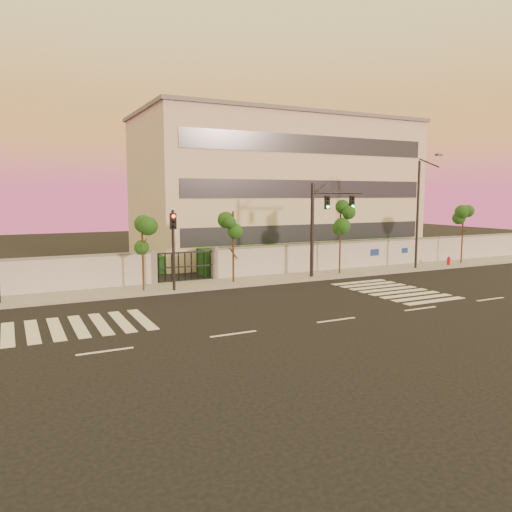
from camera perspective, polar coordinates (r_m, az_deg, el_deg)
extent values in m
plane|color=black|center=(22.63, 9.16, -7.25)|extent=(120.00, 120.00, 0.00)
cube|color=gray|center=(31.54, -2.03, -2.98)|extent=(60.00, 3.00, 0.15)
cube|color=#ACAEB3|center=(40.69, 15.96, 0.33)|extent=(31.00, 0.30, 2.00)
cube|color=slate|center=(40.59, 16.01, 1.81)|extent=(31.00, 0.36, 0.12)
cube|color=slate|center=(31.11, -11.61, -1.34)|extent=(0.35, 0.35, 2.20)
cube|color=slate|center=(32.36, -4.75, -0.91)|extent=(0.35, 0.35, 2.20)
cube|color=#0F3414|center=(39.26, 7.54, 0.15)|extent=(20.00, 2.00, 1.80)
cube|color=#0F3414|center=(36.48, -10.59, -0.90)|extent=(6.00, 1.50, 1.20)
cube|color=beige|center=(45.39, 2.29, 7.57)|extent=(24.00, 12.00, 12.00)
cube|color=#262D38|center=(40.33, 6.40, 2.63)|extent=(22.00, 0.08, 1.40)
cube|color=#262D38|center=(40.22, 6.46, 7.61)|extent=(22.00, 0.08, 1.40)
cube|color=#262D38|center=(40.41, 6.53, 12.58)|extent=(22.00, 0.08, 1.40)
cube|color=slate|center=(45.86, 2.33, 15.22)|extent=(24.40, 12.40, 0.30)
cube|color=silver|center=(22.46, -26.52, -7.99)|extent=(0.50, 4.00, 0.02)
cube|color=silver|center=(22.47, -24.21, -7.86)|extent=(0.50, 4.00, 0.02)
cube|color=silver|center=(22.52, -21.90, -7.72)|extent=(0.50, 4.00, 0.02)
cube|color=silver|center=(22.60, -19.61, -7.57)|extent=(0.50, 4.00, 0.02)
cube|color=silver|center=(22.71, -17.34, -7.41)|extent=(0.50, 4.00, 0.02)
cube|color=silver|center=(22.86, -15.09, -7.23)|extent=(0.50, 4.00, 0.02)
cube|color=silver|center=(23.05, -12.89, -7.05)|extent=(0.50, 4.00, 0.02)
cube|color=silver|center=(27.89, 19.75, -4.85)|extent=(4.00, 0.50, 0.02)
cube|color=silver|center=(28.50, 18.44, -4.55)|extent=(4.00, 0.50, 0.02)
cube|color=silver|center=(29.13, 17.19, -4.26)|extent=(4.00, 0.50, 0.02)
cube|color=silver|center=(29.77, 16.00, -3.97)|extent=(4.00, 0.50, 0.02)
cube|color=silver|center=(30.43, 14.85, -3.70)|extent=(4.00, 0.50, 0.02)
cube|color=silver|center=(31.10, 13.75, -3.44)|extent=(4.00, 0.50, 0.02)
cube|color=silver|center=(31.77, 12.71, -3.19)|extent=(4.00, 0.50, 0.02)
cube|color=silver|center=(32.46, 11.70, -2.95)|extent=(4.00, 0.50, 0.02)
cube|color=silver|center=(18.83, -16.86, -10.38)|extent=(2.00, 0.15, 0.01)
cube|color=silver|center=(20.21, -2.58, -8.88)|extent=(2.00, 0.15, 0.01)
cube|color=silver|center=(22.63, 9.16, -7.23)|extent=(2.00, 0.15, 0.01)
cube|color=silver|center=(25.80, 18.27, -5.73)|extent=(2.00, 0.15, 0.01)
cube|color=silver|center=(29.49, 25.21, -4.48)|extent=(2.00, 0.15, 0.01)
cylinder|color=#382314|center=(28.82, -12.82, 0.09)|extent=(0.12, 0.12, 4.31)
sphere|color=#1D3F12|center=(28.70, -12.89, 2.65)|extent=(1.07, 1.07, 1.07)
sphere|color=#1D3F12|center=(29.02, -12.30, 1.43)|extent=(0.82, 0.82, 0.82)
sphere|color=#1D3F12|center=(28.52, -13.37, 1.75)|extent=(0.78, 0.78, 0.78)
cylinder|color=#382314|center=(30.81, -2.62, 0.91)|extent=(0.13, 0.13, 4.54)
sphere|color=#1D3F12|center=(30.70, -2.63, 3.44)|extent=(1.16, 1.16, 1.16)
sphere|color=#1D3F12|center=(31.09, -2.16, 2.23)|extent=(0.88, 0.88, 0.88)
sphere|color=#1D3F12|center=(30.46, -3.05, 2.55)|extent=(0.84, 0.84, 0.84)
cylinder|color=#382314|center=(34.69, 9.60, 1.95)|extent=(0.12, 0.12, 5.09)
sphere|color=#1D3F12|center=(34.60, 9.65, 4.47)|extent=(1.11, 1.11, 1.11)
sphere|color=#1D3F12|center=(35.01, 9.89, 3.24)|extent=(0.85, 0.85, 0.85)
sphere|color=#1D3F12|center=(34.32, 9.37, 3.60)|extent=(0.81, 0.81, 0.81)
cylinder|color=#382314|center=(42.72, 22.51, 2.12)|extent=(0.11, 0.11, 4.60)
sphere|color=#1D3F12|center=(42.63, 22.60, 3.97)|extent=(1.05, 1.05, 1.05)
sphere|color=#1D3F12|center=(43.05, 22.66, 3.07)|extent=(0.80, 0.80, 0.80)
sphere|color=#1D3F12|center=(42.35, 22.46, 3.33)|extent=(0.77, 0.77, 0.77)
cylinder|color=black|center=(33.05, 6.43, 2.82)|extent=(0.24, 0.24, 6.30)
cylinder|color=black|center=(34.06, 9.24, 7.17)|extent=(3.86, 0.45, 0.16)
cube|color=black|center=(33.55, 8.13, 6.07)|extent=(0.36, 0.18, 0.91)
sphere|color=#0CF259|center=(33.47, 8.23, 5.57)|extent=(0.20, 0.20, 0.20)
cube|color=black|center=(34.75, 10.91, 6.04)|extent=(0.36, 0.18, 0.91)
sphere|color=#0CF259|center=(34.66, 11.01, 5.56)|extent=(0.20, 0.20, 0.20)
cylinder|color=black|center=(28.53, -9.42, 0.49)|extent=(0.17, 0.17, 4.70)
cube|color=black|center=(28.34, -9.46, 3.94)|extent=(0.37, 0.19, 0.94)
sphere|color=red|center=(28.23, -9.40, 4.53)|extent=(0.21, 0.21, 0.21)
cylinder|color=black|center=(38.61, 17.97, 4.37)|extent=(0.18, 0.18, 8.00)
cylinder|color=black|center=(38.01, 19.15, 10.02)|extent=(0.10, 1.91, 0.78)
cube|color=#3F3F44|center=(37.41, 20.18, 10.80)|extent=(0.50, 0.25, 0.15)
cylinder|color=#B20B13|center=(41.39, 21.14, -0.79)|extent=(0.24, 0.24, 0.54)
cylinder|color=#B20B13|center=(41.35, 21.16, -0.34)|extent=(0.30, 0.30, 0.11)
sphere|color=#B20B13|center=(41.34, 21.17, -0.18)|extent=(0.19, 0.19, 0.19)
cylinder|color=#B20B13|center=(41.38, 21.15, -0.64)|extent=(0.31, 0.13, 0.11)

